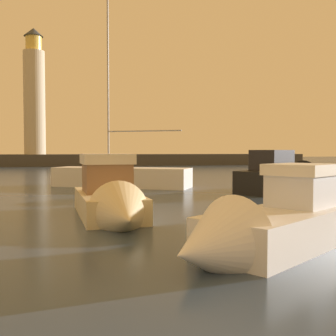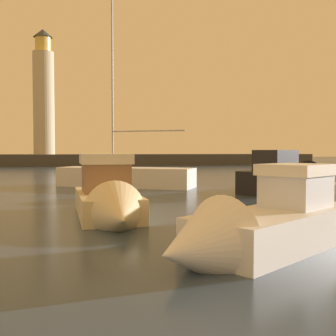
# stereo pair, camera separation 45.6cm
# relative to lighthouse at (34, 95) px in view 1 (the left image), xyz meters

# --- Properties ---
(ground_plane) EXTENTS (220.00, 220.00, 0.00)m
(ground_plane) POSITION_rel_lighthouse_xyz_m (8.18, -30.77, -10.64)
(ground_plane) COLOR #2D3D51
(breakwater) EXTENTS (69.72, 5.50, 1.76)m
(breakwater) POSITION_rel_lighthouse_xyz_m (8.18, 0.00, -9.76)
(breakwater) COLOR #423F3D
(breakwater) RESTS_ON ground_plane
(lighthouse) EXTENTS (3.12, 3.12, 18.75)m
(lighthouse) POSITION_rel_lighthouse_xyz_m (0.00, 0.00, 0.00)
(lighthouse) COLOR beige
(lighthouse) RESTS_ON breakwater
(motorboat_0) EXTENTS (7.97, 6.41, 2.70)m
(motorboat_0) POSITION_rel_lighthouse_xyz_m (18.10, -42.29, -9.85)
(motorboat_0) COLOR black
(motorboat_0) RESTS_ON ground_plane
(motorboat_4) EXTENTS (2.37, 6.57, 2.69)m
(motorboat_4) POSITION_rel_lighthouse_xyz_m (7.07, -50.40, -9.97)
(motorboat_4) COLOR beige
(motorboat_4) RESTS_ON ground_plane
(motorboat_6) EXTENTS (6.45, 5.13, 2.41)m
(motorboat_6) POSITION_rel_lighthouse_xyz_m (10.04, -55.57, -10.05)
(motorboat_6) COLOR white
(motorboat_6) RESTS_ON ground_plane
(sailboat_moored) EXTENTS (8.77, 6.33, 14.05)m
(sailboat_moored) POSITION_rel_lighthouse_xyz_m (8.72, -38.12, -9.97)
(sailboat_moored) COLOR white
(sailboat_moored) RESTS_ON ground_plane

